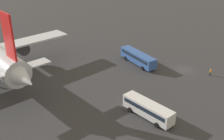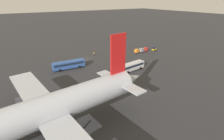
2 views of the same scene
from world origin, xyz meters
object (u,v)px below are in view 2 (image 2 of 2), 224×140
(baggage_tug, at_px, (154,49))
(cargo_cart_red, at_px, (146,49))
(shuttle_bus_far, at_px, (132,66))
(cargo_cart_orange, at_px, (137,51))
(airplane, at_px, (40,113))
(shuttle_bus_near, at_px, (69,64))
(worker_person, at_px, (94,54))
(cargo_cart_grey, at_px, (141,50))

(baggage_tug, relative_size, cargo_cart_red, 1.15)
(shuttle_bus_far, relative_size, cargo_cart_orange, 4.99)
(airplane, relative_size, cargo_cart_orange, 22.93)
(shuttle_bus_near, relative_size, worker_person, 7.19)
(worker_person, relative_size, cargo_cart_orange, 0.79)
(shuttle_bus_near, bearing_deg, baggage_tug, -175.69)
(baggage_tug, bearing_deg, cargo_cart_grey, -16.31)
(baggage_tug, height_order, cargo_cart_grey, baggage_tug)
(cargo_cart_orange, bearing_deg, worker_person, -21.20)
(airplane, height_order, shuttle_bus_near, airplane)
(worker_person, distance_m, cargo_cart_grey, 24.15)
(airplane, xyz_separation_m, cargo_cart_grey, (-55.31, -36.44, -5.90))
(shuttle_bus_near, xyz_separation_m, worker_person, (-15.80, -9.82, -1.00))
(shuttle_bus_near, height_order, shuttle_bus_far, shuttle_bus_near)
(worker_person, bearing_deg, airplane, 53.78)
(shuttle_bus_far, distance_m, cargo_cart_red, 27.29)
(cargo_cart_red, height_order, cargo_cart_grey, same)
(shuttle_bus_far, xyz_separation_m, cargo_cart_red, (-21.80, -16.41, -0.62))
(airplane, height_order, baggage_tug, airplane)
(shuttle_bus_near, distance_m, cargo_cart_red, 41.55)
(shuttle_bus_far, relative_size, baggage_tug, 4.33)
(cargo_cart_grey, relative_size, cargo_cart_orange, 1.00)
(airplane, relative_size, shuttle_bus_far, 4.60)
(shuttle_bus_near, relative_size, cargo_cart_grey, 5.66)
(shuttle_bus_far, distance_m, cargo_cart_grey, 24.96)
(airplane, relative_size, shuttle_bus_near, 4.05)
(shuttle_bus_near, height_order, cargo_cart_red, shuttle_bus_near)
(worker_person, xyz_separation_m, cargo_cart_grey, (-22.80, 7.95, 0.32))
(baggage_tug, bearing_deg, airplane, 21.96)
(cargo_cart_orange, bearing_deg, airplane, 34.99)
(worker_person, bearing_deg, cargo_cart_orange, 158.80)
(baggage_tug, distance_m, worker_person, 31.79)
(baggage_tug, relative_size, cargo_cart_grey, 1.15)
(worker_person, height_order, cargo_cart_orange, cargo_cart_orange)
(shuttle_bus_near, height_order, cargo_cart_grey, shuttle_bus_near)
(shuttle_bus_near, relative_size, cargo_cart_red, 5.66)
(baggage_tug, height_order, worker_person, baggage_tug)
(shuttle_bus_near, xyz_separation_m, baggage_tug, (-46.24, -0.65, -0.93))
(shuttle_bus_far, relative_size, cargo_cart_grey, 4.99)
(cargo_cart_grey, bearing_deg, cargo_cart_orange, -4.68)
(cargo_cart_red, bearing_deg, cargo_cart_orange, -1.40)
(airplane, relative_size, cargo_cart_red, 22.93)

